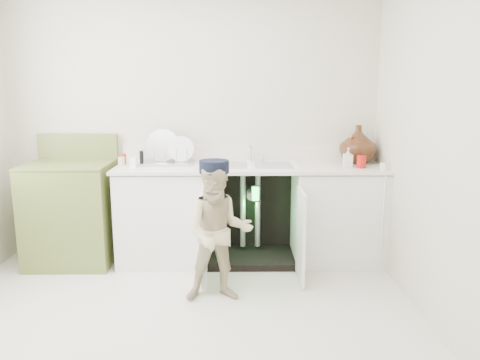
% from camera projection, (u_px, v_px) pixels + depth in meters
% --- Properties ---
extents(ground, '(3.50, 3.50, 0.00)m').
position_uv_depth(ground, '(176.00, 323.00, 3.24)').
color(ground, silver).
rests_on(ground, ground).
extents(room_shell, '(6.00, 5.50, 1.26)m').
position_uv_depth(room_shell, '(171.00, 144.00, 2.98)').
color(room_shell, beige).
rests_on(room_shell, ground).
extents(counter_run, '(2.44, 1.02, 1.25)m').
position_uv_depth(counter_run, '(255.00, 210.00, 4.33)').
color(counter_run, white).
rests_on(counter_run, ground).
extents(avocado_stove, '(0.75, 0.65, 1.16)m').
position_uv_depth(avocado_stove, '(72.00, 211.00, 4.29)').
color(avocado_stove, olive).
rests_on(avocado_stove, ground).
extents(repair_worker, '(0.61, 0.71, 1.08)m').
position_uv_depth(repair_worker, '(219.00, 231.00, 3.50)').
color(repair_worker, beige).
rests_on(repair_worker, ground).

